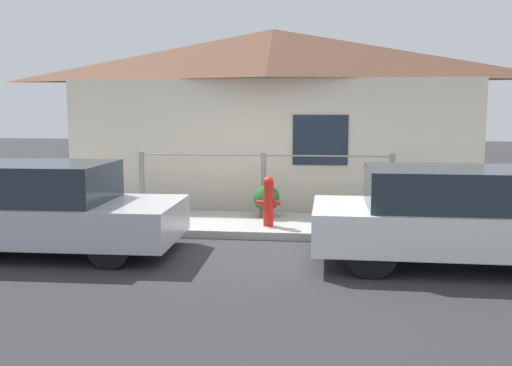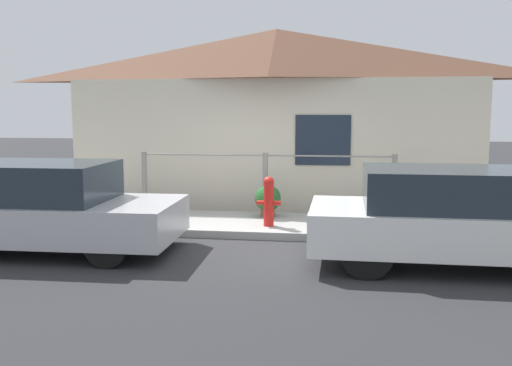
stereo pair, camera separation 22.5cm
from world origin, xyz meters
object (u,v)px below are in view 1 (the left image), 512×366
car_left (44,208)px  fire_hydrant (268,200)px  potted_plant_near_hydrant (267,199)px  car_right (456,216)px

car_left → fire_hydrant: size_ratio=4.63×
potted_plant_near_hydrant → car_left: bearing=-140.8°
car_left → potted_plant_near_hydrant: 3.96m
car_right → car_left: bearing=-179.6°
car_left → car_right: 5.91m
car_right → potted_plant_near_hydrant: (-2.85, 2.50, -0.22)m
car_left → fire_hydrant: (3.18, 1.69, -0.09)m
car_left → fire_hydrant: 3.60m
car_left → car_right: size_ratio=1.00×
car_right → fire_hydrant: 3.22m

